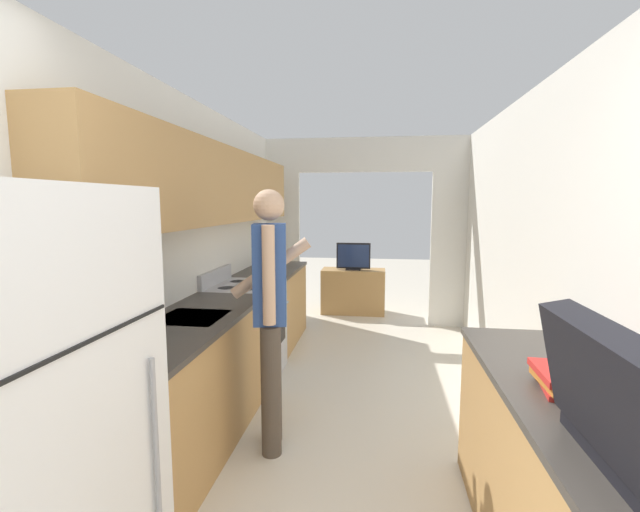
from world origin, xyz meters
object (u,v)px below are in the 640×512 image
range_oven (246,330)px  tv_cabinet (353,291)px  book_stack (569,381)px  knife (261,275)px  person (270,312)px  television (353,257)px  refrigerator (15,439)px

range_oven → tv_cabinet: 2.65m
book_stack → knife: size_ratio=1.00×
person → book_stack: 1.71m
range_oven → television: (0.86, 2.47, 0.41)m
range_oven → knife: range_oven is taller
book_stack → television: 4.62m
television → refrigerator: bearing=-99.3°
book_stack → television: size_ratio=0.59×
person → refrigerator: bearing=148.9°
refrigerator → tv_cabinet: bearing=80.8°
refrigerator → television: bearing=80.7°
book_stack → knife: book_stack is taller
range_oven → tv_cabinet: (0.86, 2.51, -0.12)m
person → knife: (-0.53, 1.65, -0.05)m
refrigerator → person: bearing=70.7°
range_oven → knife: size_ratio=3.48×
person → book_stack: person is taller
range_oven → television: television is taller
range_oven → television: size_ratio=2.06×
tv_cabinet → book_stack: bearing=-75.6°
refrigerator → tv_cabinet: 5.20m
tv_cabinet → television: size_ratio=1.88×
person → television: 3.62m
refrigerator → book_stack: (1.99, 0.59, 0.07)m
book_stack → television: bearing=104.5°
person → knife: size_ratio=5.88×
refrigerator → range_oven: 2.63m
person → television: bearing=-16.9°
tv_cabinet → range_oven: bearing=-108.9°
tv_cabinet → refrigerator: bearing=-99.2°
refrigerator → person: size_ratio=0.99×
knife → tv_cabinet: bearing=54.8°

